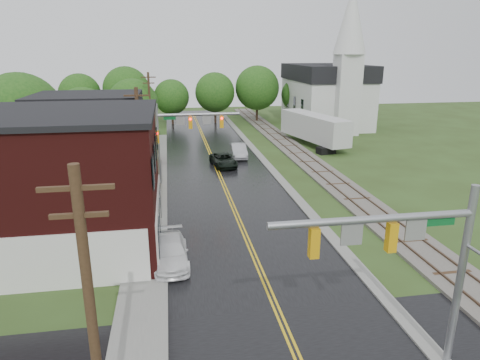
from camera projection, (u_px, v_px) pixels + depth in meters
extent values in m
cube|color=black|center=(218.00, 173.00, 42.06)|extent=(10.00, 90.00, 0.02)
cube|color=gray|center=(261.00, 158.00, 47.63)|extent=(0.80, 70.00, 0.12)
cube|color=gray|center=(153.00, 192.00, 36.37)|extent=(2.40, 50.00, 0.12)
cube|color=#42100E|center=(33.00, 186.00, 24.79)|extent=(14.00, 10.00, 8.00)
cube|color=silver|center=(159.00, 219.00, 26.62)|extent=(0.10, 9.50, 3.00)
cube|color=black|center=(23.00, 115.00, 23.58)|extent=(14.30, 10.30, 0.30)
cube|color=tan|center=(92.00, 155.00, 35.63)|extent=(8.00, 7.00, 6.40)
cube|color=#3F0F0C|center=(117.00, 144.00, 44.57)|extent=(7.00, 6.00, 4.40)
cube|color=silver|center=(325.00, 103.00, 67.76)|extent=(10.00, 16.00, 7.00)
cube|color=black|center=(327.00, 72.00, 66.39)|extent=(10.40, 16.40, 2.40)
cube|color=silver|center=(346.00, 95.00, 59.63)|extent=(3.20, 3.20, 11.00)
cone|color=silver|center=(351.00, 19.00, 56.71)|extent=(4.40, 4.40, 9.00)
cube|color=#59544C|center=(301.00, 156.00, 48.32)|extent=(3.20, 80.00, 0.20)
cube|color=#4C3828|center=(295.00, 155.00, 48.16)|extent=(0.10, 80.00, 0.12)
cube|color=#4C3828|center=(307.00, 154.00, 48.39)|extent=(0.10, 80.00, 0.12)
cylinder|color=gray|center=(460.00, 280.00, 15.47)|extent=(0.28, 0.28, 7.20)
cylinder|color=gray|center=(373.00, 219.00, 14.15)|extent=(7.20, 0.26, 0.26)
cube|color=orange|center=(391.00, 237.00, 14.46)|extent=(0.32, 0.30, 1.05)
cube|color=orange|center=(314.00, 243.00, 14.03)|extent=(0.32, 0.30, 1.05)
cube|color=gray|center=(416.00, 230.00, 14.54)|extent=(0.75, 0.06, 0.75)
cube|color=gray|center=(352.00, 235.00, 14.18)|extent=(0.75, 0.06, 0.75)
cube|color=#0C5926|center=(436.00, 222.00, 14.58)|extent=(1.40, 0.04, 0.30)
cylinder|color=gray|center=(158.00, 145.00, 37.31)|extent=(0.28, 0.28, 7.20)
cylinder|color=gray|center=(198.00, 114.00, 37.11)|extent=(7.20, 0.26, 0.26)
cube|color=orange|center=(190.00, 123.00, 37.20)|extent=(0.32, 0.30, 1.05)
cube|color=orange|center=(222.00, 122.00, 37.63)|extent=(0.32, 0.30, 1.05)
cube|color=gray|center=(180.00, 121.00, 37.01)|extent=(0.75, 0.06, 0.75)
cube|color=gray|center=(207.00, 120.00, 37.37)|extent=(0.75, 0.06, 0.75)
cube|color=#0C5926|center=(172.00, 118.00, 36.82)|extent=(1.40, 0.04, 0.30)
sphere|color=#FF0C0C|center=(190.00, 119.00, 36.94)|extent=(0.20, 0.20, 0.20)
cylinder|color=#382616|center=(92.00, 327.00, 11.38)|extent=(0.28, 0.28, 9.00)
cube|color=#382616|center=(76.00, 188.00, 10.24)|extent=(1.80, 0.12, 0.12)
cube|color=#382616|center=(79.00, 215.00, 10.44)|extent=(1.40, 0.12, 0.12)
cylinder|color=#382616|center=(140.00, 148.00, 32.14)|extent=(0.28, 0.28, 9.00)
cube|color=#382616|center=(136.00, 95.00, 31.00)|extent=(1.80, 0.12, 0.12)
cube|color=#382616|center=(137.00, 105.00, 31.20)|extent=(1.40, 0.12, 0.12)
cylinder|color=#382616|center=(150.00, 109.00, 52.90)|extent=(0.28, 0.28, 9.00)
cube|color=#382616|center=(148.00, 77.00, 51.76)|extent=(1.80, 0.12, 0.12)
cube|color=#382616|center=(149.00, 83.00, 51.96)|extent=(1.40, 0.12, 0.12)
cylinder|color=black|center=(28.00, 158.00, 40.64)|extent=(0.36, 0.36, 3.42)
sphere|color=#1A4915|center=(21.00, 114.00, 39.42)|extent=(7.60, 7.60, 7.60)
sphere|color=#1A4915|center=(28.00, 122.00, 39.33)|extent=(5.32, 5.32, 5.32)
cylinder|color=black|center=(87.00, 143.00, 48.91)|extent=(0.36, 0.36, 2.70)
sphere|color=#1A4915|center=(84.00, 114.00, 47.95)|extent=(6.00, 6.00, 6.00)
sphere|color=#1A4915|center=(89.00, 119.00, 47.82)|extent=(4.20, 4.20, 4.20)
cylinder|color=black|center=(135.00, 132.00, 55.33)|extent=(0.36, 0.36, 2.88)
sphere|color=#1A4915|center=(133.00, 104.00, 54.31)|extent=(6.40, 6.40, 6.40)
sphere|color=#1A4915|center=(138.00, 109.00, 54.19)|extent=(4.48, 4.48, 4.48)
imported|color=black|center=(223.00, 160.00, 44.14)|extent=(2.71, 4.91, 1.30)
imported|color=#A0A0A5|center=(239.00, 151.00, 47.76)|extent=(1.83, 4.66, 1.51)
imported|color=white|center=(171.00, 252.00, 24.02)|extent=(2.06, 4.77, 1.37)
cube|color=black|center=(326.00, 150.00, 49.62)|extent=(2.22, 1.63, 0.80)
cylinder|color=gray|center=(306.00, 137.00, 56.88)|extent=(0.16, 0.16, 0.80)
cube|color=beige|center=(314.00, 127.00, 53.41)|extent=(5.42, 12.59, 3.08)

